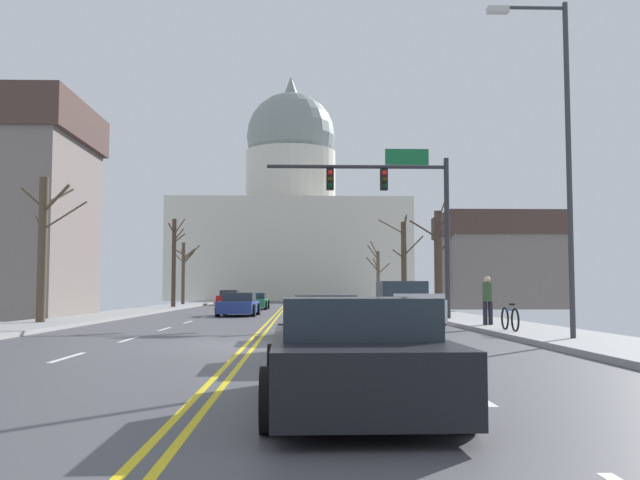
% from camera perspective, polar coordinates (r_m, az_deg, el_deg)
% --- Properties ---
extents(ground, '(20.00, 180.00, 0.20)m').
position_cam_1_polar(ground, '(18.06, -5.56, -8.29)').
color(ground, '#49494E').
extents(signal_gantry, '(7.91, 0.41, 7.35)m').
position_cam_1_polar(signal_gantry, '(30.94, 6.26, 3.42)').
color(signal_gantry, '#28282D').
rests_on(signal_gantry, ground).
extents(street_lamp_right, '(2.14, 0.24, 8.79)m').
position_cam_1_polar(street_lamp_right, '(19.62, 18.65, 7.63)').
color(street_lamp_right, '#333338').
rests_on(street_lamp_right, ground).
extents(capitol_building, '(30.40, 20.20, 30.62)m').
position_cam_1_polar(capitol_building, '(96.11, -2.38, 1.16)').
color(capitol_building, beige).
rests_on(capitol_building, ground).
extents(pickup_truck_near_00, '(2.30, 5.80, 1.70)m').
position_cam_1_polar(pickup_truck_near_00, '(27.53, 6.80, -5.27)').
color(pickup_truck_near_00, silver).
rests_on(pickup_truck_near_00, ground).
extents(sedan_near_01, '(2.16, 4.42, 1.22)m').
position_cam_1_polar(sedan_near_01, '(20.14, 0.30, -6.26)').
color(sedan_near_01, black).
rests_on(sedan_near_01, ground).
extents(sedan_near_02, '(2.16, 4.44, 1.22)m').
position_cam_1_polar(sedan_near_02, '(14.15, 0.78, -7.24)').
color(sedan_near_02, silver).
rests_on(sedan_near_02, ground).
extents(sedan_near_03, '(2.15, 4.65, 1.29)m').
position_cam_1_polar(sedan_near_03, '(8.38, 2.71, -9.29)').
color(sedan_near_03, black).
rests_on(sedan_near_03, ground).
extents(sedan_oncoming_00, '(2.12, 4.35, 1.21)m').
position_cam_1_polar(sedan_oncoming_00, '(37.54, -6.55, -5.20)').
color(sedan_oncoming_00, navy).
rests_on(sedan_oncoming_00, ground).
extents(sedan_oncoming_01, '(2.17, 4.64, 1.13)m').
position_cam_1_polar(sedan_oncoming_01, '(49.76, -5.39, -4.94)').
color(sedan_oncoming_01, '#1E7247').
rests_on(sedan_oncoming_01, ground).
extents(sedan_oncoming_02, '(2.02, 4.52, 1.32)m').
position_cam_1_polar(sedan_oncoming_02, '(63.87, -7.31, -4.65)').
color(sedan_oncoming_02, '#B71414').
rests_on(sedan_oncoming_02, ground).
extents(flank_building_01, '(8.54, 7.03, 6.95)m').
position_cam_1_polar(flank_building_01, '(53.97, 14.11, -1.60)').
color(flank_building_01, slate).
rests_on(flank_building_01, ground).
extents(bare_tree_00, '(3.04, 2.30, 6.45)m').
position_cam_1_polar(bare_tree_00, '(48.77, 6.76, -1.72)').
color(bare_tree_00, '#4C3D2D').
rests_on(bare_tree_00, ground).
extents(bare_tree_01, '(2.84, 2.19, 5.55)m').
position_cam_1_polar(bare_tree_01, '(29.15, -21.36, -0.35)').
color(bare_tree_01, '#4C3D2D').
rests_on(bare_tree_01, ground).
extents(bare_tree_02, '(2.32, 2.41, 5.90)m').
position_cam_1_polar(bare_tree_02, '(67.37, 4.66, -2.71)').
color(bare_tree_02, brown).
rests_on(bare_tree_02, ground).
extents(bare_tree_03, '(2.42, 2.01, 5.21)m').
position_cam_1_polar(bare_tree_03, '(61.09, -10.90, -2.41)').
color(bare_tree_03, '#4C3D2D').
rests_on(bare_tree_03, ground).
extents(bare_tree_04, '(2.61, 1.36, 5.56)m').
position_cam_1_polar(bare_tree_04, '(35.73, 9.52, -1.62)').
color(bare_tree_04, '#423328').
rests_on(bare_tree_04, ground).
extents(bare_tree_05, '(1.25, 1.01, 6.33)m').
position_cam_1_polar(bare_tree_05, '(52.03, -11.65, -1.66)').
color(bare_tree_05, '#423328').
rests_on(bare_tree_05, ground).
extents(pedestrian_00, '(0.35, 0.34, 1.70)m').
position_cam_1_polar(pedestrian_00, '(25.69, 13.32, -4.54)').
color(pedestrian_00, black).
rests_on(pedestrian_00, ground).
extents(bicycle_parked, '(0.12, 1.77, 0.85)m').
position_cam_1_polar(bicycle_parked, '(22.51, 15.02, -6.13)').
color(bicycle_parked, black).
rests_on(bicycle_parked, ground).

